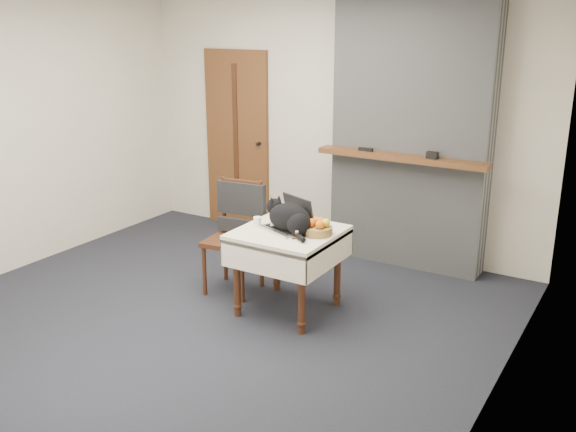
% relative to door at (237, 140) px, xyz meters
% --- Properties ---
extents(ground, '(4.50, 4.50, 0.00)m').
position_rel_door_xyz_m(ground, '(1.20, -1.97, -1.00)').
color(ground, black).
rests_on(ground, ground).
extents(room_shell, '(4.52, 4.01, 2.61)m').
position_rel_door_xyz_m(room_shell, '(1.20, -1.51, 0.76)').
color(room_shell, beige).
rests_on(room_shell, ground).
extents(door, '(0.82, 0.10, 2.00)m').
position_rel_door_xyz_m(door, '(0.00, 0.00, 0.00)').
color(door, brown).
rests_on(door, ground).
extents(chimney, '(1.62, 0.48, 2.60)m').
position_rel_door_xyz_m(chimney, '(2.10, -0.13, 0.30)').
color(chimney, gray).
rests_on(chimney, ground).
extents(side_table, '(0.78, 0.78, 0.70)m').
position_rel_door_xyz_m(side_table, '(1.68, -1.68, -0.41)').
color(side_table, '#3E1B10').
rests_on(side_table, ground).
extents(laptop, '(0.44, 0.41, 0.26)m').
position_rel_door_xyz_m(laptop, '(1.68, -1.64, -0.23)').
color(laptop, '#B7B7BC').
rests_on(laptop, side_table).
extents(cat, '(0.50, 0.35, 0.26)m').
position_rel_door_xyz_m(cat, '(1.72, -1.70, -0.19)').
color(cat, black).
rests_on(cat, side_table).
extents(cream_jar, '(0.07, 0.07, 0.07)m').
position_rel_door_xyz_m(cream_jar, '(1.41, -1.70, -0.26)').
color(cream_jar, white).
rests_on(cream_jar, side_table).
extents(pill_bottle, '(0.03, 0.03, 0.07)m').
position_rel_door_xyz_m(pill_bottle, '(1.84, -1.81, -0.26)').
color(pill_bottle, '#AA5514').
rests_on(pill_bottle, side_table).
extents(fruit_basket, '(0.23, 0.23, 0.13)m').
position_rel_door_xyz_m(fruit_basket, '(1.93, -1.64, -0.25)').
color(fruit_basket, olive).
rests_on(fruit_basket, side_table).
extents(desk_clutter, '(0.13, 0.12, 0.01)m').
position_rel_door_xyz_m(desk_clutter, '(1.90, -1.68, -0.30)').
color(desk_clutter, black).
rests_on(desk_clutter, side_table).
extents(chair, '(0.49, 0.48, 0.98)m').
position_rel_door_xyz_m(chair, '(1.05, -1.48, -0.37)').
color(chair, '#3E1B10').
rests_on(chair, ground).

